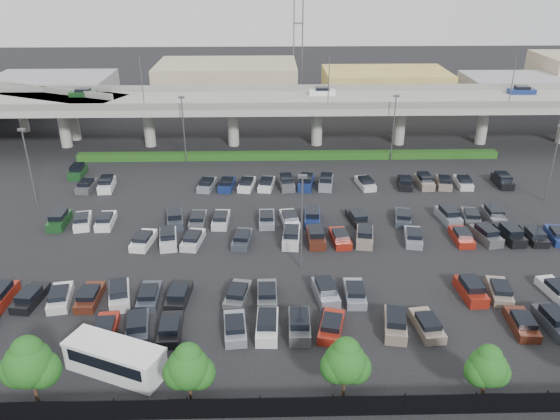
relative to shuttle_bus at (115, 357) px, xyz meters
name	(u,v)px	position (x,y,z in m)	size (l,w,h in m)	color
ground	(297,232)	(15.18, 23.10, -1.38)	(280.00, 280.00, 0.00)	black
overpass	(286,104)	(14.96, 55.13, 5.59)	(150.00, 13.00, 15.80)	gray
hedge	(289,156)	(15.18, 48.10, -0.83)	(66.00, 1.60, 1.10)	#193D12
fence	(317,407)	(15.13, -4.90, -0.47)	(70.00, 0.10, 2.00)	black
tree_row	(327,363)	(15.88, -3.43, 2.14)	(65.07, 3.66, 5.94)	#332316
shuttle_bus	(115,357)	(0.00, 0.00, 0.00)	(8.30, 5.61, 2.53)	white
parked_cars	(303,241)	(15.63, 19.60, -0.75)	(63.00, 41.60, 1.67)	white
light_poles	(261,176)	(11.06, 25.10, 4.86)	(66.90, 48.38, 10.30)	#55555B
distant_buildings	(339,84)	(27.56, 84.91, 2.37)	(138.00, 24.00, 9.00)	gray
comm_tower	(298,20)	(19.18, 97.10, 14.23)	(2.40, 2.40, 30.00)	#55555B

